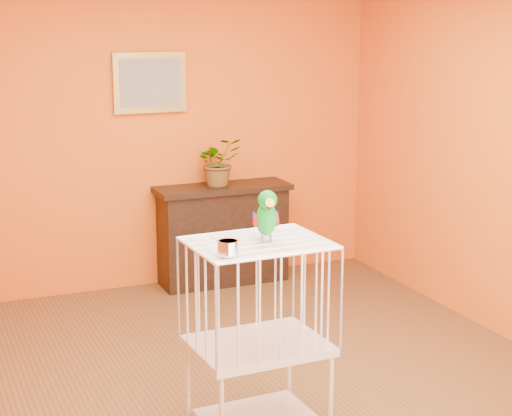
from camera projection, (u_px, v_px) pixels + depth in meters
name	position (u px, v px, depth m)	size (l,w,h in m)	color
ground	(254.00, 383.00, 5.48)	(4.50, 4.50, 0.00)	brown
room_shell	(253.00, 138.00, 5.13)	(4.50, 4.50, 4.50)	orange
console_cabinet	(223.00, 234.00, 7.44)	(1.17, 0.42, 0.87)	black
potted_plant	(221.00, 168.00, 7.25)	(0.38, 0.42, 0.33)	#26722D
framed_picture	(150.00, 83.00, 7.08)	(0.62, 0.04, 0.50)	#AB923D
birdcage	(258.00, 336.00, 4.71)	(0.74, 0.58, 1.12)	silver
feed_cup	(228.00, 248.00, 4.31)	(0.11, 0.11, 0.08)	silver
parrot	(266.00, 215.00, 4.55)	(0.15, 0.26, 0.29)	#59544C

